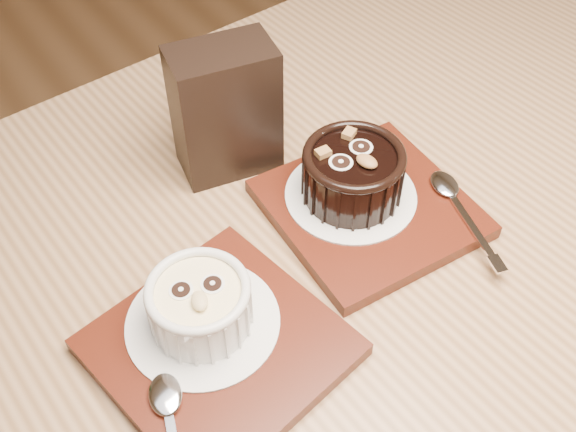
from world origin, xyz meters
name	(u,v)px	position (x,y,z in m)	size (l,w,h in m)	color
table	(314,337)	(0.13, 0.19, 0.66)	(1.25, 0.87, 0.75)	brown
tray_left	(219,347)	(0.02, 0.18, 0.76)	(0.18, 0.18, 0.01)	#4E190D
doily_left	(203,322)	(0.02, 0.20, 0.77)	(0.13, 0.13, 0.00)	white
ramekin_white	(200,303)	(0.02, 0.20, 0.79)	(0.09, 0.09, 0.05)	white
tray_right	(369,208)	(0.23, 0.23, 0.76)	(0.18, 0.18, 0.01)	#4E190D
doily_right	(351,195)	(0.22, 0.25, 0.77)	(0.13, 0.13, 0.00)	white
ramekin_dark	(353,172)	(0.22, 0.25, 0.80)	(0.10, 0.10, 0.06)	black
spoon_right	(461,208)	(0.29, 0.17, 0.77)	(0.03, 0.13, 0.01)	silver
condiment_stand	(226,111)	(0.15, 0.37, 0.82)	(0.10, 0.06, 0.14)	black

